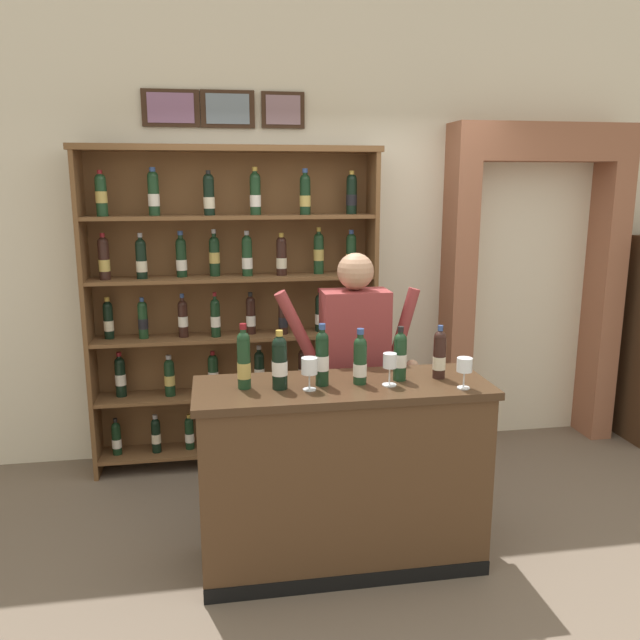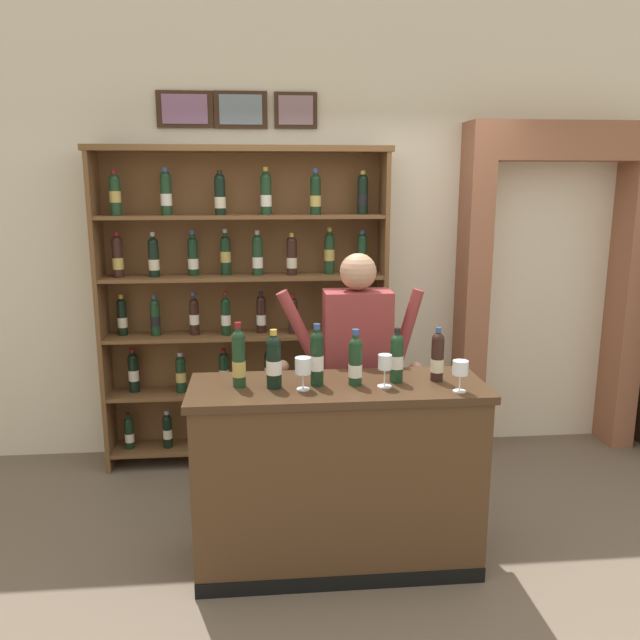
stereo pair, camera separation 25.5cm
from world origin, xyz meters
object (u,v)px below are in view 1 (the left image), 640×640
Objects in this scene: wine_shelf at (234,302)px; tasting_bottle_grappa at (280,362)px; tasting_bottle_riserva at (322,357)px; shopkeeper at (354,358)px; tasting_bottle_chianti at (439,354)px; wine_glass_right at (390,362)px; tasting_counter at (342,475)px; tasting_bottle_prosecco at (400,355)px; tasting_bottle_super_tuscan at (360,360)px; tasting_bottle_bianco at (244,360)px; wine_glass_center at (309,368)px; wine_glass_spare at (464,366)px.

wine_shelf is 7.51× the size of tasting_bottle_grappa.
shopkeeper is at bearing 60.82° from tasting_bottle_riserva.
tasting_bottle_chianti is 0.30m from wine_glass_right.
tasting_bottle_prosecco is at bearing 3.39° from tasting_counter.
shopkeeper is 5.59× the size of tasting_bottle_super_tuscan.
tasting_counter is 0.73m from shopkeeper.
tasting_bottle_bianco is at bearing 168.34° from tasting_bottle_grappa.
wine_shelf is at bearing 90.00° from tasting_bottle_bianco.
tasting_bottle_bianco is 1.02m from tasting_bottle_chianti.
wine_shelf is 1.62m from tasting_counter.
wine_shelf is 1.43m from tasting_bottle_riserva.
tasting_bottle_bianco reaches higher than tasting_bottle_chianti.
wine_glass_center is 0.41m from wine_glass_right.
wine_glass_spare is at bearing -16.00° from tasting_counter.
shopkeeper is 0.62m from tasting_bottle_chianti.
tasting_bottle_grappa is 0.63m from tasting_bottle_prosecco.
wine_glass_right is (0.55, -0.04, -0.02)m from tasting_bottle_grappa.
tasting_counter is at bearing 164.00° from wine_glass_spare.
tasting_bottle_prosecco is 0.11m from wine_glass_right.
tasting_counter is (0.50, -1.38, -0.69)m from wine_shelf.
wine_shelf is 1.70m from tasting_bottle_chianti.
tasting_bottle_riserva is at bearing 169.07° from wine_glass_right.
tasting_bottle_prosecco is at bearing -179.46° from tasting_bottle_chianti.
tasting_bottle_riserva is 0.63m from tasting_bottle_chianti.
tasting_bottle_riserva is at bearing 165.90° from wine_glass_spare.
wine_glass_right is at bearing 162.97° from wine_glass_spare.
wine_shelf is 1.48m from wine_glass_center.
tasting_bottle_chianti is at bearing 15.22° from wine_glass_right.
shopkeeper is 5.66× the size of tasting_bottle_prosecco.
tasting_bottle_chianti reaches higher than tasting_counter.
wine_shelf is 1.41m from tasting_bottle_grappa.
tasting_bottle_grappa is at bearing -82.90° from wine_shelf.
tasting_bottle_bianco is (-0.00, -1.37, -0.04)m from wine_shelf.
wine_glass_spare is (0.35, -0.11, -0.00)m from wine_glass_right.
tasting_bottle_grappa is (-0.32, -0.02, 0.64)m from tasting_counter.
tasting_bottle_grappa reaches higher than wine_glass_center.
wine_glass_right is (-0.08, -0.08, -0.01)m from tasting_bottle_prosecco.
wine_glass_right is at bearing 0.70° from wine_glass_center.
tasting_bottle_riserva reaches higher than tasting_bottle_grappa.
wine_glass_center is at bearing -179.30° from wine_glass_right.
tasting_bottle_prosecco is at bearing -59.44° from wine_shelf.
wine_glass_spare is at bearing -55.05° from wine_shelf.
wine_glass_center is (-0.27, -0.06, -0.01)m from tasting_bottle_super_tuscan.
tasting_bottle_prosecco is 0.50m from wine_glass_center.
wine_glass_spare is (0.50, -0.16, -0.01)m from tasting_bottle_super_tuscan.
tasting_bottle_bianco is 1.98× the size of wine_glass_right.
tasting_bottle_riserva is 1.90× the size of wine_glass_right.
tasting_bottle_bianco is at bearing -90.00° from wine_shelf.
wine_shelf reaches higher than wine_glass_spare.
wine_shelf is 7.04× the size of tasting_bottle_riserva.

